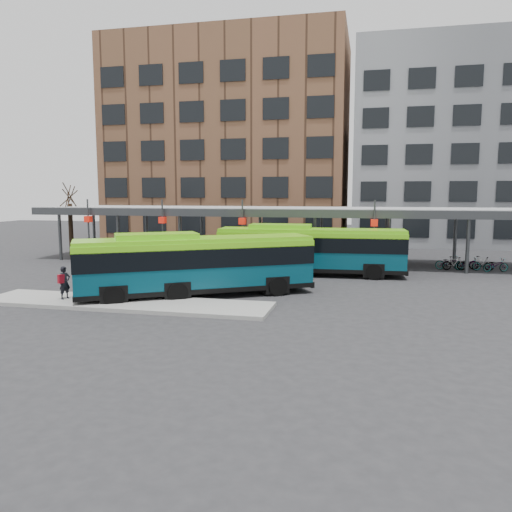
# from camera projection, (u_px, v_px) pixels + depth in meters

# --- Properties ---
(ground) EXTENTS (120.00, 120.00, 0.00)m
(ground) POSITION_uv_depth(u_px,v_px,m) (253.00, 298.00, 25.28)
(ground) COLOR #28282B
(ground) RESTS_ON ground
(boarding_island) EXTENTS (14.00, 3.00, 0.18)m
(boarding_island) POSITION_uv_depth(u_px,v_px,m) (125.00, 303.00, 23.57)
(boarding_island) COLOR gray
(boarding_island) RESTS_ON ground
(canopy) EXTENTS (40.00, 6.53, 4.80)m
(canopy) POSITION_uv_depth(u_px,v_px,m) (291.00, 211.00, 37.24)
(canopy) COLOR #999B9E
(canopy) RESTS_ON ground
(tree) EXTENTS (1.64, 1.64, 5.60)m
(tree) POSITION_uv_depth(u_px,v_px,m) (71.00, 228.00, 40.52)
(tree) COLOR black
(tree) RESTS_ON ground
(building_brick) EXTENTS (26.00, 14.00, 22.00)m
(building_brick) POSITION_uv_depth(u_px,v_px,m) (231.00, 142.00, 57.03)
(building_brick) COLOR brown
(building_brick) RESTS_ON ground
(building_grey) EXTENTS (24.00, 14.00, 20.00)m
(building_grey) POSITION_uv_depth(u_px,v_px,m) (474.00, 147.00, 51.46)
(building_grey) COLOR slate
(building_grey) RESTS_ON ground
(bus_front) EXTENTS (11.55, 8.31, 3.29)m
(bus_front) POSITION_uv_depth(u_px,v_px,m) (196.00, 263.00, 25.38)
(bus_front) COLOR #073D4E
(bus_front) RESTS_ON ground
(bus_rear) EXTENTS (11.93, 3.13, 3.26)m
(bus_rear) POSITION_uv_depth(u_px,v_px,m) (310.00, 249.00, 32.04)
(bus_rear) COLOR #073D4E
(bus_rear) RESTS_ON ground
(pedestrian) EXTENTS (0.58, 0.68, 1.58)m
(pedestrian) POSITION_uv_depth(u_px,v_px,m) (64.00, 282.00, 24.03)
(pedestrian) COLOR black
(pedestrian) RESTS_ON boarding_island
(bike_rack) EXTENTS (4.77, 1.57, 0.96)m
(bike_rack) POSITION_uv_depth(u_px,v_px,m) (469.00, 264.00, 33.99)
(bike_rack) COLOR slate
(bike_rack) RESTS_ON ground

